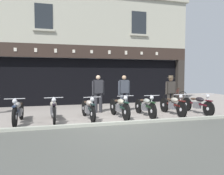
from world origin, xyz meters
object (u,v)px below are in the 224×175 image
at_px(motorcycle_center, 119,107).
at_px(shopkeeper_center, 124,92).
at_px(motorcycle_center_right, 145,106).
at_px(leaning_bicycle, 176,97).
at_px(advert_board_near, 119,75).
at_px(motorcycle_right, 173,105).
at_px(motorcycle_far_right, 197,104).
at_px(motorcycle_center_left, 88,108).
at_px(motorcycle_far_left, 18,111).
at_px(salesman_right, 171,91).
at_px(salesman_left, 98,92).
at_px(motorcycle_left, 53,109).

relative_size(motorcycle_center, shopkeeper_center, 1.26).
height_order(motorcycle_center_right, leaning_bicycle, leaning_bicycle).
xyz_separation_m(motorcycle_center, advert_board_near, (1.27, 4.23, 1.26)).
bearing_deg(motorcycle_center_right, motorcycle_right, 178.83).
height_order(motorcycle_center, motorcycle_center_right, motorcycle_center).
distance_m(motorcycle_far_right, advert_board_near, 4.95).
bearing_deg(motorcycle_center, motorcycle_center_left, -5.86).
relative_size(motorcycle_far_left, salesman_right, 1.21).
distance_m(motorcycle_center_right, salesman_right, 2.34).
height_order(salesman_left, leaning_bicycle, salesman_left).
distance_m(motorcycle_center, motorcycle_right, 2.35).
xyz_separation_m(motorcycle_center_right, advert_board_near, (0.16, 4.17, 1.28)).
distance_m(motorcycle_center_right, leaning_bicycle, 4.28).
height_order(motorcycle_center_right, salesman_left, salesman_left).
distance_m(motorcycle_right, advert_board_near, 4.51).
height_order(motorcycle_far_right, shopkeeper_center, shopkeeper_center).
distance_m(motorcycle_center_left, shopkeeper_center, 2.24).
height_order(motorcycle_center_left, shopkeeper_center, shopkeeper_center).
relative_size(salesman_right, leaning_bicycle, 0.91).
bearing_deg(motorcycle_center_left, motorcycle_center, 173.12).
distance_m(motorcycle_center_left, salesman_right, 4.44).
height_order(motorcycle_center, salesman_right, salesman_right).
relative_size(motorcycle_center_left, motorcycle_center, 0.97).
height_order(motorcycle_far_left, salesman_right, salesman_right).
relative_size(motorcycle_left, salesman_right, 1.23).
height_order(motorcycle_center, salesman_left, salesman_left).
bearing_deg(motorcycle_center_left, leaning_bicycle, -156.75).
distance_m(motorcycle_far_left, shopkeeper_center, 4.47).
bearing_deg(leaning_bicycle, advert_board_near, 55.09).
xyz_separation_m(motorcycle_far_left, shopkeeper_center, (4.26, 1.27, 0.48)).
bearing_deg(motorcycle_right, motorcycle_far_right, 177.85).
bearing_deg(motorcycle_far_left, motorcycle_center_right, -179.03).
distance_m(motorcycle_left, motorcycle_right, 4.84).
xyz_separation_m(motorcycle_left, advert_board_near, (3.76, 4.25, 1.26)).
relative_size(motorcycle_far_left, shopkeeper_center, 1.21).
relative_size(motorcycle_far_left, motorcycle_center_left, 0.98).
relative_size(motorcycle_center, advert_board_near, 2.03).
height_order(motorcycle_left, motorcycle_far_right, motorcycle_left).
distance_m(motorcycle_left, salesman_left, 2.41).
distance_m(motorcycle_far_right, leaning_bicycle, 3.02).
bearing_deg(motorcycle_left, motorcycle_far_right, 177.49).
bearing_deg(shopkeeper_center, motorcycle_center, 62.39).
height_order(motorcycle_left, motorcycle_center_right, motorcycle_left).
xyz_separation_m(motorcycle_center, motorcycle_right, (2.35, 0.05, -0.01)).
relative_size(motorcycle_left, salesman_left, 1.22).
height_order(shopkeeper_center, advert_board_near, advert_board_near).
xyz_separation_m(motorcycle_far_left, advert_board_near, (4.92, 4.24, 1.26)).
xyz_separation_m(motorcycle_center_left, motorcycle_right, (3.56, -0.00, 0.00)).
bearing_deg(shopkeeper_center, salesman_left, -6.62).
height_order(motorcycle_left, motorcycle_center_left, motorcycle_left).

